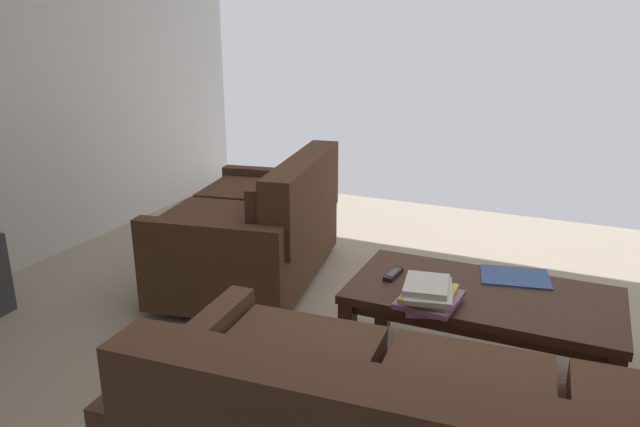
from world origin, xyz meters
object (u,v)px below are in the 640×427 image
loveseat_near (258,229)px  loose_magazine (515,277)px  tv_remote (393,274)px  book_stack (428,294)px  coffee_table (482,305)px

loveseat_near → loose_magazine: (-1.60, 0.31, 0.08)m
loveseat_near → loose_magazine: loveseat_near is taller
tv_remote → loose_magazine: tv_remote is taller
loveseat_near → loose_magazine: 1.63m
loveseat_near → book_stack: size_ratio=4.64×
coffee_table → tv_remote: (0.43, -0.00, 0.08)m
coffee_table → loveseat_near: bearing=-19.9°
tv_remote → loose_magazine: size_ratio=0.51×
tv_remote → loose_magazine: 0.58m
loveseat_near → tv_remote: size_ratio=8.98×
book_stack → tv_remote: book_stack is taller
coffee_table → book_stack: (0.20, 0.24, 0.12)m
loose_magazine → book_stack: bearing=135.0°
book_stack → tv_remote: (0.23, -0.24, -0.04)m
book_stack → loose_magazine: 0.56m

